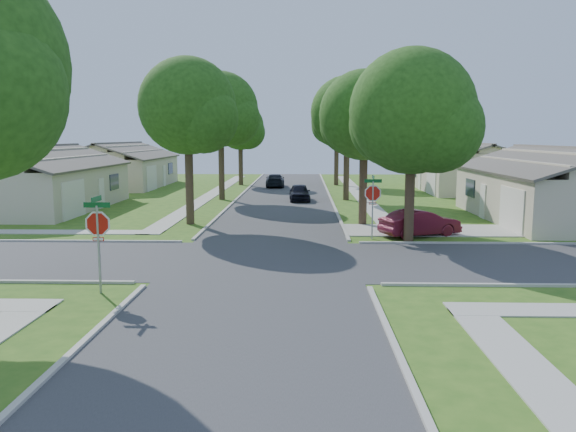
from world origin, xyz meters
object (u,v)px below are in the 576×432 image
Objects in this scene: tree_e_near at (365,119)px; house_ne_far at (467,173)px; tree_w_mid at (221,113)px; tree_e_mid at (348,116)px; stop_sign_sw at (98,228)px; stop_sign_ne at (373,196)px; tree_w_far at (241,129)px; house_ne_near at (558,194)px; house_nw_far at (121,171)px; tree_ne_corner at (413,117)px; tree_e_far at (337,124)px; tree_w_near at (189,111)px; car_driveway at (420,223)px; car_curb_west at (275,180)px; house_nw_near at (37,186)px; car_curb_east at (300,192)px.

house_ne_far is at bearing 60.65° from tree_e_near.
tree_w_mid is at bearing 128.05° from tree_e_near.
stop_sign_sw is at bearing -110.20° from tree_e_mid.
stop_sign_ne is 0.37× the size of tree_w_far.
house_nw_far is (-31.98, 21.00, 0.00)m from house_ne_near.
tree_ne_corner reaches higher than stop_sign_ne.
tree_e_far is at bearing 90.02° from tree_e_mid.
tree_w_mid is at bearing 123.22° from tree_ne_corner.
stop_sign_ne is at bearing -114.93° from house_ne_far.
stop_sign_ne is 0.22× the size of house_nw_far.
tree_w_near reaches higher than tree_ne_corner.
tree_w_far is at bearing 90.01° from tree_w_near.
car_driveway is at bearing 18.53° from stop_sign_ne.
house_nw_far is at bearing -3.32° from car_curb_west.
stop_sign_ne is at bearing 85.33° from car_driveway.
car_driveway is (23.08, -9.50, -0.87)m from house_nw_near.
stop_sign_ne is at bearing -90.10° from tree_e_far.
house_ne_far is at bearing -43.96° from car_driveway.
house_nw_near is 24.97m from car_driveway.
tree_e_mid reaches higher than stop_sign_sw.
stop_sign_ne is 0.22× the size of house_nw_near.
tree_w_mid is at bearing -89.95° from tree_w_far.
tree_w_mid reaches higher than stop_sign_ne.
stop_sign_ne is 0.76× the size of car_driveway.
tree_e_mid is 15.25m from tree_w_near.
stop_sign_ne is (9.40, 9.40, 0.00)m from stop_sign_sw.
stop_sign_ne reaches higher than car_curb_west.
car_curb_west is at bearing 102.31° from stop_sign_ne.
tree_e_mid is 15.77m from house_ne_near.
house_ne_near is at bearing -81.52° from car_driveway.
tree_e_mid is 2.15× the size of car_curb_west.
tree_ne_corner is at bearing -86.91° from tree_e_far.
tree_w_far reaches higher than house_nw_near.
car_curb_east is (17.19, 5.36, -0.89)m from house_nw_near.
tree_e_far is at bearing 89.90° from stop_sign_ne.
tree_e_far is at bearing 76.27° from stop_sign_sw.
tree_w_near is (-9.34, 4.31, 4.08)m from stop_sign_ne.
house_ne_far is (20.64, 19.99, -4.60)m from tree_w_near.
house_nw_near is at bearing 154.23° from tree_ne_corner.
house_nw_far is at bearing 127.16° from stop_sign_ne.
stop_sign_sw is 14.64m from tree_ne_corner.
stop_sign_sw is at bearing -72.90° from house_nw_far.
tree_w_mid is at bearing 89.87° from stop_sign_sw.
house_ne_near is (20.63, -10.01, -4.97)m from tree_w_mid.
car_driveway is at bearing -85.32° from tree_e_far.
car_curb_east is at bearing 147.68° from house_ne_near.
tree_w_near is at bearing 79.05° from car_curb_west.
house_nw_near is (-20.75, -19.01, -4.46)m from tree_e_far.
tree_w_mid is 12.71m from car_curb_west.
house_ne_far is (11.24, 19.99, -4.13)m from tree_e_near.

